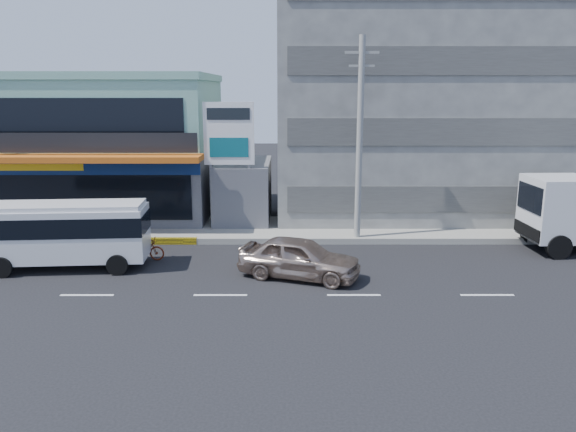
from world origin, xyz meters
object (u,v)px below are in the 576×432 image
object	(u,v)px
shop_building	(113,149)
concrete_building	(411,98)
billboard	(229,141)
utility_pole_near	(360,140)
sedan	(299,258)
satellite_dish	(242,163)
motorcycle_rider	(142,243)
minibus	(65,230)

from	to	relation	value
shop_building	concrete_building	bearing A→B (deg)	3.35
billboard	utility_pole_near	xyz separation A→B (m)	(6.50, -1.80, 0.22)
concrete_building	sedan	distance (m)	15.98
satellite_dish	utility_pole_near	distance (m)	7.17
concrete_building	motorcycle_rider	world-z (taller)	concrete_building
billboard	satellite_dish	bearing A→B (deg)	74.48
satellite_dish	sedan	size ratio (longest dim) A/B	0.30
shop_building	motorcycle_rider	size ratio (longest dim) A/B	4.97
satellite_dish	motorcycle_rider	world-z (taller)	satellite_dish
concrete_building	billboard	world-z (taller)	concrete_building
concrete_building	motorcycle_rider	distance (m)	18.61
satellite_dish	billboard	distance (m)	2.31
shop_building	satellite_dish	xyz separation A→B (m)	(8.00, -2.95, -0.42)
satellite_dish	shop_building	bearing A→B (deg)	159.79
satellite_dish	motorcycle_rider	xyz separation A→B (m)	(-4.00, -6.59, -2.75)
minibus	sedan	bearing A→B (deg)	-7.08
shop_building	utility_pole_near	bearing A→B (deg)	-25.06
shop_building	sedan	distance (m)	16.52
sedan	motorcycle_rider	xyz separation A→B (m)	(-7.00, 2.39, -0.02)
shop_building	satellite_dish	bearing A→B (deg)	-20.21
shop_building	billboard	world-z (taller)	shop_building
satellite_dish	minibus	distance (m)	10.55
utility_pole_near	sedan	size ratio (longest dim) A/B	2.02
sedan	shop_building	bearing A→B (deg)	62.32
minibus	motorcycle_rider	world-z (taller)	minibus
utility_pole_near	sedan	xyz separation A→B (m)	(-3.00, -5.37, -4.30)
concrete_building	satellite_dish	size ratio (longest dim) A/B	10.67
concrete_building	satellite_dish	xyz separation A→B (m)	(-10.00, -4.00, -3.42)
minibus	shop_building	bearing A→B (deg)	95.75
billboard	motorcycle_rider	xyz separation A→B (m)	(-3.50, -4.79, -4.10)
billboard	motorcycle_rider	world-z (taller)	billboard
satellite_dish	sedan	bearing A→B (deg)	-71.52
concrete_building	minibus	size ratio (longest dim) A/B	2.30
concrete_building	utility_pole_near	bearing A→B (deg)	-117.76
concrete_building	motorcycle_rider	bearing A→B (deg)	-142.91
shop_building	concrete_building	world-z (taller)	concrete_building
utility_pole_near	concrete_building	bearing A→B (deg)	62.24
billboard	utility_pole_near	bearing A→B (deg)	-15.48
utility_pole_near	minibus	xyz separation A→B (m)	(-12.92, -4.14, -3.45)
shop_building	billboard	distance (m)	8.92
billboard	shop_building	bearing A→B (deg)	147.68
satellite_dish	sedan	xyz separation A→B (m)	(3.00, -8.97, -2.73)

